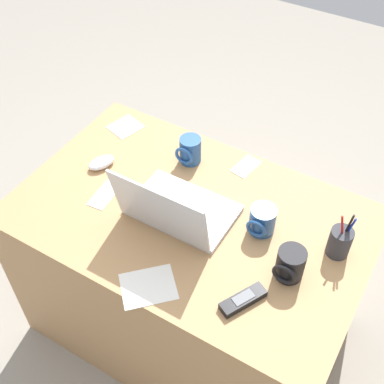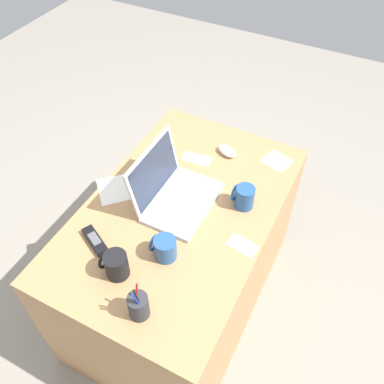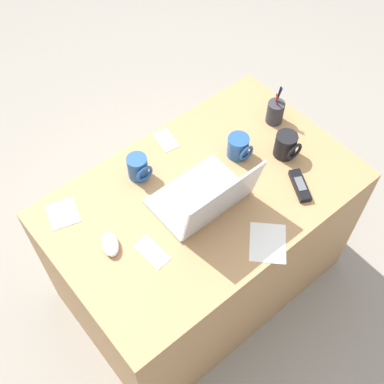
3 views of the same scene
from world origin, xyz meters
name	(u,v)px [view 3 (image 3 of 3)]	position (x,y,z in m)	size (l,w,h in m)	color
ground_plane	(201,277)	(0.00, 0.00, 0.00)	(6.00, 6.00, 0.00)	gray
desk	(202,241)	(0.00, 0.00, 0.36)	(1.18, 0.75, 0.72)	tan
laptop	(206,198)	(0.03, 0.05, 0.77)	(0.35, 0.27, 0.24)	silver
computer_mouse	(110,244)	(0.40, -0.04, 0.74)	(0.06, 0.10, 0.03)	white
coffee_mug_white	(138,168)	(0.14, -0.22, 0.78)	(0.08, 0.09, 0.10)	#26518C
coffee_mug_tall	(239,147)	(-0.23, -0.06, 0.77)	(0.09, 0.10, 0.09)	#26518C
coffee_mug_spare	(286,145)	(-0.38, 0.06, 0.78)	(0.09, 0.10, 0.11)	black
cordless_phone	(300,186)	(-0.30, 0.21, 0.74)	(0.11, 0.15, 0.03)	black
pen_holder	(275,112)	(-0.47, -0.10, 0.78)	(0.07, 0.07, 0.18)	#333338
paper_note_near_laptop	(268,243)	(-0.04, 0.31, 0.73)	(0.13, 0.16, 0.00)	white
paper_note_left	(166,140)	(-0.06, -0.30, 0.73)	(0.07, 0.11, 0.00)	white
paper_note_right	(63,214)	(0.46, -0.26, 0.73)	(0.11, 0.12, 0.00)	white
paper_note_front	(152,252)	(0.30, 0.08, 0.73)	(0.06, 0.13, 0.00)	white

